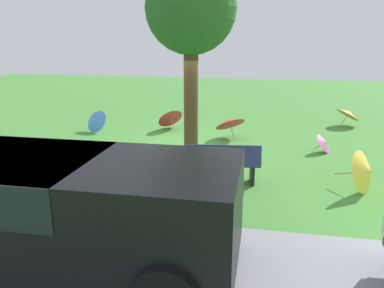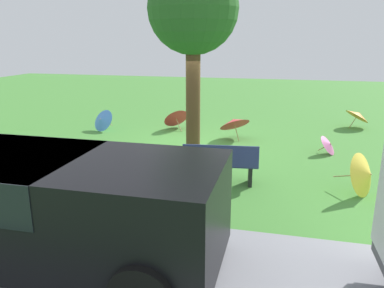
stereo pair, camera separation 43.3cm
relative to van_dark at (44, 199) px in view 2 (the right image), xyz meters
The scene contains 12 objects.
ground 6.23m from the van_dark, 95.49° to the right, with size 40.00×40.00×0.00m, color #478C38.
road_strip 1.12m from the van_dark, 153.85° to the left, with size 40.00×3.51×0.01m, color gray.
van_dark is the anchor object (origin of this frame).
park_bench 3.94m from the van_dark, 118.95° to the right, with size 1.64×0.66×0.90m.
shade_tree 6.13m from the van_dark, 98.60° to the right, with size 2.27×2.27×4.91m.
parasol_teal_1 3.26m from the van_dark, 78.04° to the right, with size 1.04×1.00×0.79m.
parasol_red_0 7.49m from the van_dark, 102.92° to the right, with size 1.30×1.29×0.86m.
parasol_yellow_0 5.92m from the van_dark, 144.31° to the right, with size 1.00×1.01×0.91m.
parasol_pink_0 7.72m from the van_dark, 124.93° to the right, with size 0.61×0.71×0.54m.
parasol_red_1 8.26m from the van_dark, 86.57° to the right, with size 1.12×1.10×0.81m.
parasol_orange_0 11.43m from the van_dark, 119.94° to the right, with size 1.07×1.09×0.76m.
parasol_blue_0 7.91m from the van_dark, 68.86° to the right, with size 0.94×0.83×0.76m.
Camera 2 is at (-2.53, 10.34, 3.05)m, focal length 35.52 mm.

